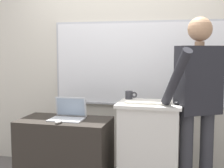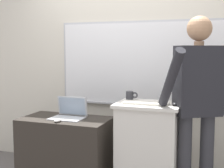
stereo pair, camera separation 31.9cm
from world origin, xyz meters
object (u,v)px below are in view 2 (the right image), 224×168
(person_presenter, at_px, (197,97))
(coffee_mug, at_px, (130,95))
(computer_mouse_by_keyboard, at_px, (175,104))
(lectern_podium, at_px, (148,150))
(wireless_keyboard, at_px, (146,103))
(computer_mouse_by_laptop, at_px, (58,120))
(laptop, at_px, (70,112))
(side_desk, at_px, (66,153))

(person_presenter, height_order, coffee_mug, person_presenter)
(computer_mouse_by_keyboard, bearing_deg, coffee_mug, 156.54)
(lectern_podium, distance_m, wireless_keyboard, 0.49)
(computer_mouse_by_laptop, distance_m, coffee_mug, 0.79)
(lectern_podium, bearing_deg, coffee_mug, 143.95)
(laptop, relative_size, wireless_keyboard, 0.80)
(side_desk, distance_m, computer_mouse_by_laptop, 0.43)
(side_desk, distance_m, computer_mouse_by_keyboard, 1.28)
(laptop, distance_m, computer_mouse_by_keyboard, 1.12)
(lectern_podium, xyz_separation_m, wireless_keyboard, (-0.01, -0.06, 0.48))
(lectern_podium, height_order, person_presenter, person_presenter)
(person_presenter, xyz_separation_m, computer_mouse_by_keyboard, (-0.19, -0.06, -0.07))
(person_presenter, bearing_deg, wireless_keyboard, 158.55)
(person_presenter, distance_m, coffee_mug, 0.71)
(wireless_keyboard, xyz_separation_m, coffee_mug, (-0.22, 0.23, 0.03))
(computer_mouse_by_keyboard, bearing_deg, computer_mouse_by_laptop, -169.40)
(lectern_podium, relative_size, side_desk, 1.02)
(computer_mouse_by_laptop, height_order, computer_mouse_by_keyboard, computer_mouse_by_keyboard)
(wireless_keyboard, distance_m, computer_mouse_by_keyboard, 0.27)
(computer_mouse_by_keyboard, bearing_deg, wireless_keyboard, -176.67)
(lectern_podium, relative_size, laptop, 2.76)
(laptop, distance_m, wireless_keyboard, 0.84)
(person_presenter, relative_size, computer_mouse_by_keyboard, 17.74)
(laptop, height_order, wireless_keyboard, same)
(side_desk, xyz_separation_m, computer_mouse_by_laptop, (0.01, -0.19, 0.39))
(lectern_podium, height_order, wireless_keyboard, wireless_keyboard)
(computer_mouse_by_laptop, bearing_deg, laptop, 85.04)
(person_presenter, bearing_deg, laptop, 151.36)
(wireless_keyboard, bearing_deg, side_desk, -179.42)
(side_desk, height_order, wireless_keyboard, wireless_keyboard)
(wireless_keyboard, height_order, computer_mouse_by_laptop, wireless_keyboard)
(lectern_podium, bearing_deg, computer_mouse_by_laptop, -163.55)
(computer_mouse_by_keyboard, relative_size, coffee_mug, 0.79)
(laptop, relative_size, coffee_mug, 2.71)
(wireless_keyboard, xyz_separation_m, computer_mouse_by_keyboard, (0.27, 0.02, 0.01))
(side_desk, distance_m, coffee_mug, 0.92)
(computer_mouse_by_keyboard, height_order, coffee_mug, coffee_mug)
(computer_mouse_by_laptop, distance_m, computer_mouse_by_keyboard, 1.16)
(lectern_podium, height_order, computer_mouse_by_laptop, lectern_podium)
(person_presenter, relative_size, computer_mouse_by_laptop, 17.74)
(side_desk, bearing_deg, coffee_mug, 20.74)
(person_presenter, xyz_separation_m, coffee_mug, (-0.69, 0.16, -0.04))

